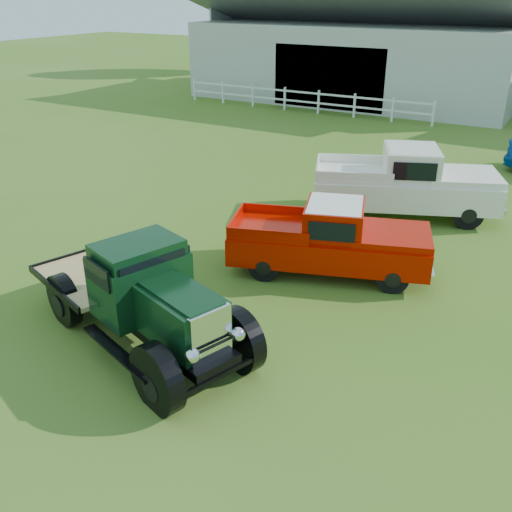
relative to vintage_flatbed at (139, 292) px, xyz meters
The scene contains 6 objects.
ground 1.79m from the vintage_flatbed, 52.01° to the left, with size 120.00×120.00×0.00m, color #406B14.
shed_left 27.89m from the vintage_flatbed, 102.65° to the left, with size 18.80×10.20×5.60m, color #9FA194, non-canonical shape.
fence_rail 22.32m from the vintage_flatbed, 108.55° to the left, with size 14.20×0.16×1.20m, color white, non-canonical shape.
vintage_flatbed is the anchor object (origin of this frame).
red_pickup 4.78m from the vintage_flatbed, 67.25° to the left, with size 4.68×1.80×1.71m, color #BD0F00, non-canonical shape.
white_pickup 9.19m from the vintage_flatbed, 75.98° to the left, with size 5.33×2.07×1.96m, color white, non-canonical shape.
Camera 1 is at (5.55, -7.95, 6.06)m, focal length 40.00 mm.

